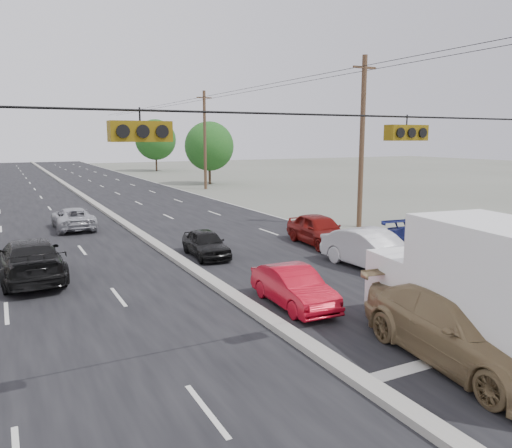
# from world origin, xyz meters

# --- Properties ---
(ground) EXTENTS (200.00, 200.00, 0.00)m
(ground) POSITION_xyz_m (0.00, 0.00, 0.00)
(ground) COLOR #606356
(ground) RESTS_ON ground
(road_surface) EXTENTS (20.00, 160.00, 0.02)m
(road_surface) POSITION_xyz_m (0.00, 30.00, 0.00)
(road_surface) COLOR black
(road_surface) RESTS_ON ground
(center_median) EXTENTS (0.50, 160.00, 0.20)m
(center_median) POSITION_xyz_m (0.00, 30.00, 0.10)
(center_median) COLOR gray
(center_median) RESTS_ON ground
(utility_pole_right_b) EXTENTS (1.60, 0.30, 10.00)m
(utility_pole_right_b) POSITION_xyz_m (12.50, 15.00, 5.11)
(utility_pole_right_b) COLOR #422D1E
(utility_pole_right_b) RESTS_ON ground
(utility_pole_right_c) EXTENTS (1.60, 0.30, 10.00)m
(utility_pole_right_c) POSITION_xyz_m (12.50, 40.00, 5.11)
(utility_pole_right_c) COLOR #422D1E
(utility_pole_right_c) RESTS_ON ground
(traffic_signals) EXTENTS (25.00, 0.30, 0.54)m
(traffic_signals) POSITION_xyz_m (1.40, 0.00, 5.49)
(traffic_signals) COLOR black
(traffic_signals) RESTS_ON ground
(tree_right_mid) EXTENTS (5.60, 5.60, 7.14)m
(tree_right_mid) POSITION_xyz_m (15.00, 45.00, 4.34)
(tree_right_mid) COLOR #382619
(tree_right_mid) RESTS_ON ground
(tree_right_far) EXTENTS (6.40, 6.40, 8.16)m
(tree_right_far) POSITION_xyz_m (16.00, 70.00, 4.96)
(tree_right_far) COLOR #382619
(tree_right_far) RESTS_ON ground
(box_truck) EXTENTS (3.21, 6.99, 3.42)m
(box_truck) POSITION_xyz_m (3.48, -0.97, 1.76)
(box_truck) COLOR black
(box_truck) RESTS_ON ground
(tan_sedan) EXTENTS (3.00, 6.10, 1.71)m
(tan_sedan) POSITION_xyz_m (2.84, -0.83, 0.85)
(tan_sedan) COLOR olive
(tan_sedan) RESTS_ON ground
(red_sedan) EXTENTS (1.49, 3.86, 1.26)m
(red_sedan) POSITION_xyz_m (1.40, 4.52, 0.63)
(red_sedan) COLOR #AF0A1B
(red_sedan) RESTS_ON ground
(queue_car_a) EXTENTS (1.63, 3.66, 1.22)m
(queue_car_a) POSITION_xyz_m (1.40, 12.06, 0.61)
(queue_car_a) COLOR black
(queue_car_a) RESTS_ON ground
(queue_car_b) EXTENTS (2.00, 4.91, 1.58)m
(queue_car_b) POSITION_xyz_m (6.70, 6.99, 0.79)
(queue_car_b) COLOR silver
(queue_car_b) RESTS_ON ground
(queue_car_d) EXTENTS (2.80, 5.58, 1.55)m
(queue_car_d) POSITION_xyz_m (9.60, 6.37, 0.78)
(queue_car_d) COLOR navy
(queue_car_d) RESTS_ON ground
(queue_car_e) EXTENTS (2.22, 4.66, 1.54)m
(queue_car_e) POSITION_xyz_m (7.39, 11.81, 0.77)
(queue_car_e) COLOR maroon
(queue_car_e) RESTS_ON ground
(oncoming_near) EXTENTS (2.39, 5.54, 1.59)m
(oncoming_near) POSITION_xyz_m (-5.87, 11.65, 0.79)
(oncoming_near) COLOR black
(oncoming_near) RESTS_ON ground
(oncoming_far) EXTENTS (2.13, 4.61, 1.28)m
(oncoming_far) POSITION_xyz_m (-2.98, 22.06, 0.64)
(oncoming_far) COLOR #9E9FA5
(oncoming_far) RESTS_ON ground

